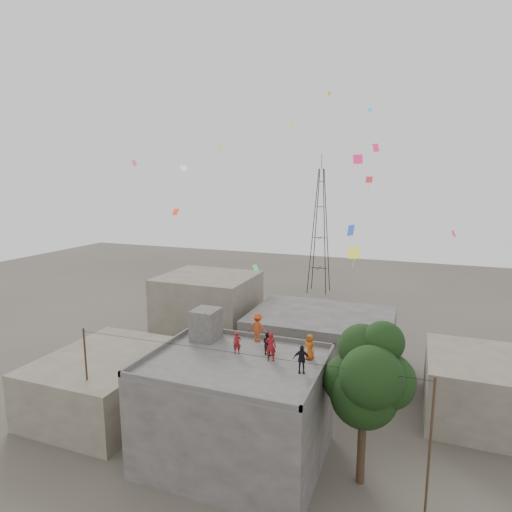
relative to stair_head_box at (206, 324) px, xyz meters
The scene contains 18 objects.
ground 8.21m from the stair_head_box, 39.09° to the right, with size 140.00×140.00×0.00m, color #413D35.
main_building 5.78m from the stair_head_box, 39.09° to the right, with size 10.00×8.00×6.10m.
parapet 4.21m from the stair_head_box, 39.09° to the right, with size 10.00×8.00×0.30m.
stair_head_box is the anchor object (origin of this frame).
neighbor_west 9.34m from the stair_head_box, behind, with size 8.00×10.00×4.00m, color #645C4E.
neighbor_north 13.35m from the stair_head_box, 65.48° to the left, with size 12.00×9.00×5.00m, color #454340.
neighbor_northwest 15.45m from the stair_head_box, 116.91° to the left, with size 9.00×8.00×7.00m, color #645C4E.
neighbor_east 19.35m from the stair_head_box, 23.28° to the left, with size 7.00×8.00×4.40m, color #645C4E.
tree 10.80m from the stair_head_box, 10.74° to the right, with size 4.90×4.60×9.10m.
utility_line 6.26m from the stair_head_box, 46.14° to the right, with size 20.12×0.62×7.40m.
transmission_tower 37.46m from the stair_head_box, 91.23° to the left, with size 2.97×2.97×20.01m.
person_red_adult 5.35m from the stair_head_box, 18.94° to the right, with size 0.62×0.41×1.70m, color maroon.
person_orange_child 7.15m from the stair_head_box, ahead, with size 0.74×0.48×1.51m, color #B95315.
person_dark_child 4.73m from the stair_head_box, 12.35° to the right, with size 0.67×0.52×1.38m, color black.
person_dark_adult 7.59m from the stair_head_box, 20.35° to the right, with size 0.90×0.38×1.54m, color black.
person_orange_adult 3.39m from the stair_head_box, 13.64° to the left, with size 1.21×0.69×1.87m, color #B74114.
person_red_child 3.26m from the stair_head_box, 27.94° to the right, with size 0.48×0.32×1.32m, color maroon.
kites 11.12m from the stair_head_box, 37.32° to the left, with size 21.68×18.74×12.85m.
Camera 1 is at (9.33, -21.11, 16.31)m, focal length 30.00 mm.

